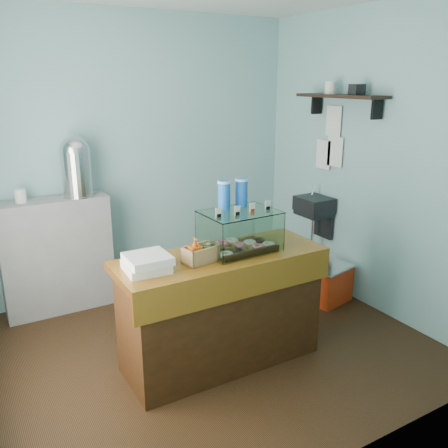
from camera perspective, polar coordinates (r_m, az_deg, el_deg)
ground at (r=4.13m, az=-2.11°, el=-14.37°), size 3.50×3.50×0.00m
room_shell at (r=3.57m, az=-2.10°, el=9.83°), size 3.54×3.04×2.82m
counter at (r=3.71m, az=-0.31°, el=-10.12°), size 1.60×0.60×0.90m
back_shelf at (r=4.78m, az=-19.45°, el=-3.57°), size 1.00×0.32×1.10m
display_case at (r=3.61m, az=1.66°, el=-0.43°), size 0.57×0.43×0.52m
condiment_crate at (r=3.38m, az=-2.97°, el=-3.53°), size 0.27×0.19×0.19m
pastry_boxes at (r=3.27m, az=-9.26°, el=-4.64°), size 0.30×0.30×0.11m
coffee_urn at (r=4.61m, az=-17.39°, el=6.80°), size 0.31×0.31×0.56m
red_cooler at (r=4.90m, az=12.46°, el=-6.97°), size 0.49×0.41×0.38m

